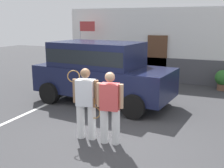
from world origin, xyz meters
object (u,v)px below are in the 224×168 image
Objects in this scene: tennis_player_woman at (110,107)px; potted_plant_by_porch at (223,79)px; parked_suv at (101,69)px; tennis_player_man at (86,103)px; flag_pole at (84,38)px.

tennis_player_woman is 6.70m from potted_plant_by_porch.
tennis_player_woman is 2.01× the size of potted_plant_by_porch.
potted_plant_by_porch is (2.23, 6.30, -0.40)m from tennis_player_woman.
parked_suv reaches higher than tennis_player_woman.
tennis_player_man is at bearing -114.39° from potted_plant_by_porch.
parked_suv is 2.90× the size of tennis_player_woman.
flag_pole is at bearing 131.93° from parked_suv.
potted_plant_by_porch is 0.30× the size of flag_pole.
tennis_player_man is at bearing -61.23° from flag_pole.
tennis_player_man is 0.61× the size of flag_pole.
tennis_player_man is 0.62m from tennis_player_woman.
tennis_player_man is 1.02× the size of tennis_player_woman.
flag_pole is (-2.54, 3.52, 0.78)m from parked_suv.
flag_pole reaches higher than tennis_player_woman.
flag_pole is (-6.33, 0.08, 1.47)m from potted_plant_by_porch.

